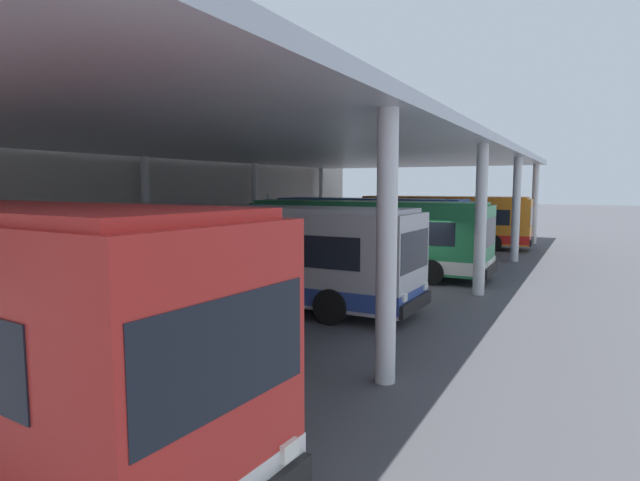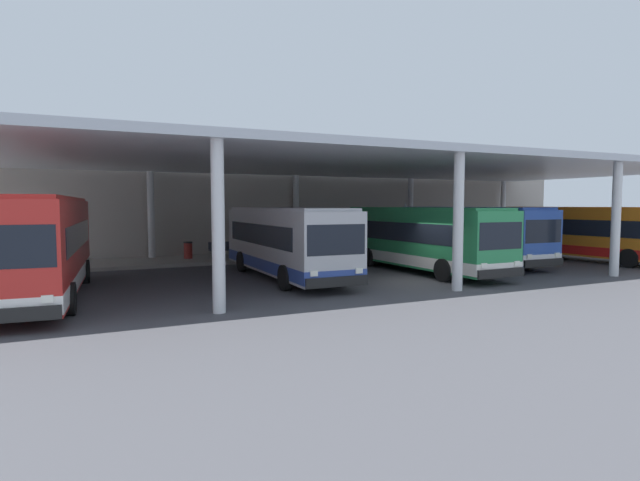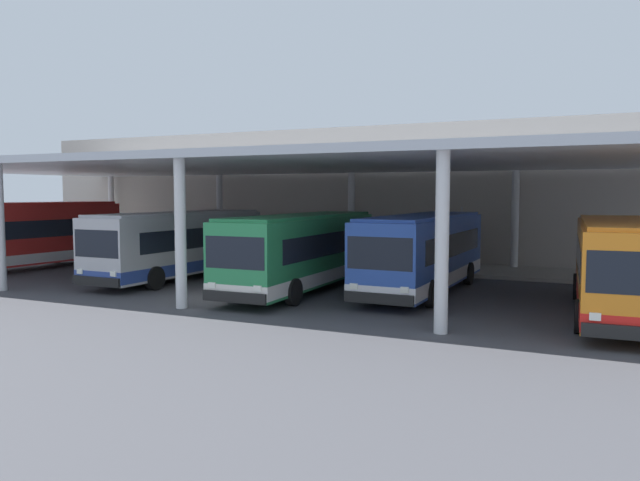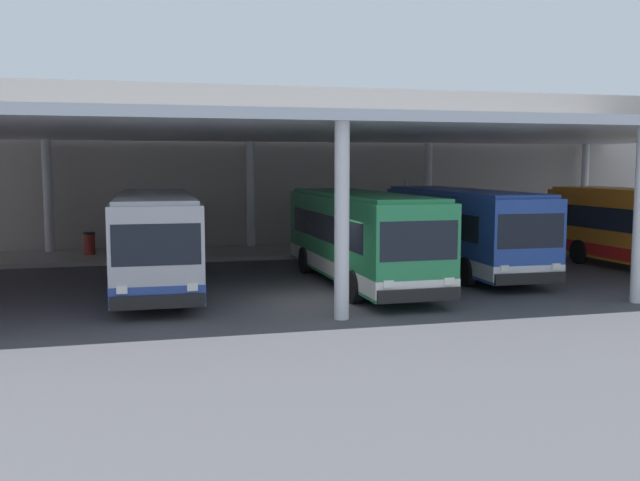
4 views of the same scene
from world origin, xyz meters
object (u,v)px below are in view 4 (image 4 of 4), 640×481
at_px(trash_bin, 89,243).
at_px(bus_second_bay, 156,239).
at_px(bus_middle_bay, 359,237).
at_px(bus_far_bay, 461,229).
at_px(bench_waiting, 138,243).
at_px(banner_sign, 405,210).

bearing_deg(trash_bin, bus_second_bay, -72.22).
bearing_deg(bus_second_bay, bus_middle_bay, -6.80).
bearing_deg(bus_middle_bay, bus_far_bay, 21.03).
height_order(bus_far_bay, bench_waiting, bus_far_bay).
distance_m(bus_far_bay, banner_sign, 6.43).
bearing_deg(bus_middle_bay, bus_second_bay, 173.20).
xyz_separation_m(bus_middle_bay, trash_bin, (-9.56, 9.29, -0.98)).
bearing_deg(trash_bin, bus_far_bay, -27.73).
xyz_separation_m(bus_second_bay, trash_bin, (-2.72, 8.48, -0.98)).
height_order(bench_waiting, banner_sign, banner_sign).
relative_size(trash_bin, banner_sign, 0.31).
relative_size(bus_middle_bay, bus_far_bay, 1.00).
xyz_separation_m(bus_far_bay, bench_waiting, (-12.18, 7.30, -0.99)).
bearing_deg(bus_far_bay, bench_waiting, 149.07).
height_order(bus_second_bay, trash_bin, bus_second_bay).
height_order(bus_middle_bay, trash_bin, bus_middle_bay).
relative_size(bus_second_bay, banner_sign, 3.30).
bearing_deg(bus_second_bay, bench_waiting, 94.48).
bearing_deg(bus_second_bay, bus_far_bay, 4.90).
height_order(bus_middle_bay, bus_far_bay, same).
xyz_separation_m(bus_far_bay, banner_sign, (0.18, 6.42, 0.32)).
distance_m(bus_second_bay, banner_sign, 13.86).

